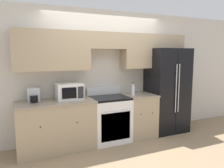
{
  "coord_description": "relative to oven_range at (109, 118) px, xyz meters",
  "views": [
    {
      "loc": [
        -1.73,
        -3.54,
        1.7
      ],
      "look_at": [
        0.0,
        0.31,
        1.14
      ],
      "focal_mm": 35.0,
      "sensor_mm": 36.0,
      "label": 1
    }
  ],
  "objects": [
    {
      "name": "wall_back",
      "position": [
        0.06,
        0.28,
        1.04
      ],
      "size": [
        8.0,
        0.39,
        2.6
      ],
      "color": "beige",
      "rests_on": "ground_plane"
    },
    {
      "name": "microwave",
      "position": [
        -0.77,
        0.08,
        0.59
      ],
      "size": [
        0.47,
        0.37,
        0.3
      ],
      "color": "white",
      "rests_on": "lower_cabinets_left"
    },
    {
      "name": "coffee_maker",
      "position": [
        -1.39,
        0.13,
        0.55
      ],
      "size": [
        0.2,
        0.26,
        0.25
      ],
      "color": "#B7B7BC",
      "rests_on": "lower_cabinets_left"
    },
    {
      "name": "lower_cabinets_left",
      "position": [
        -1.04,
        -0.0,
        -0.0
      ],
      "size": [
        1.37,
        0.64,
        0.89
      ],
      "color": "tan",
      "rests_on": "ground_plane"
    },
    {
      "name": "refrigerator",
      "position": [
        1.4,
        0.06,
        0.47
      ],
      "size": [
        0.85,
        0.77,
        1.84
      ],
      "color": "black",
      "rests_on": "ground_plane"
    },
    {
      "name": "bottle",
      "position": [
        0.48,
        -0.08,
        0.55
      ],
      "size": [
        0.07,
        0.07,
        0.27
      ],
      "color": "silver",
      "rests_on": "lower_cabinets_right"
    },
    {
      "name": "ground_plane",
      "position": [
        0.06,
        -0.31,
        -0.45
      ],
      "size": [
        12.0,
        12.0,
        0.0
      ],
      "primitive_type": "plane",
      "color": "#937A5B"
    },
    {
      "name": "oven_range",
      "position": [
        0.0,
        0.0,
        0.0
      ],
      "size": [
        0.74,
        0.65,
        1.05
      ],
      "color": "white",
      "rests_on": "ground_plane"
    },
    {
      "name": "lower_cabinets_right",
      "position": [
        0.67,
        -0.0,
        -0.0
      ],
      "size": [
        0.63,
        0.64,
        0.89
      ],
      "color": "tan",
      "rests_on": "ground_plane"
    }
  ]
}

